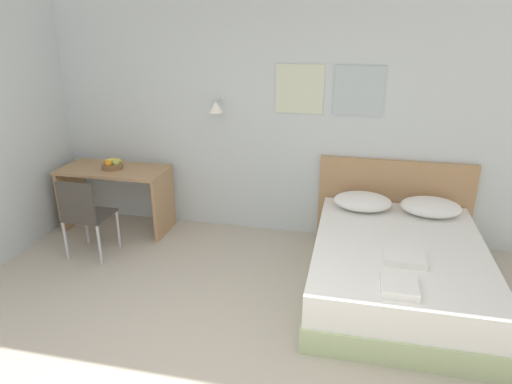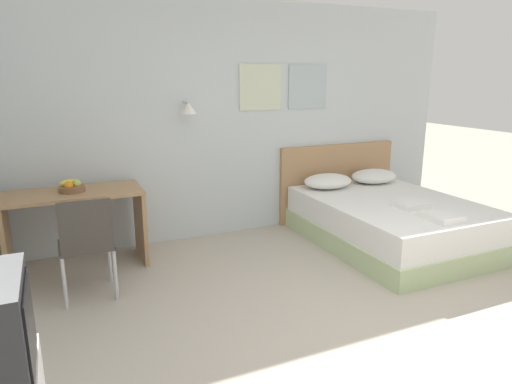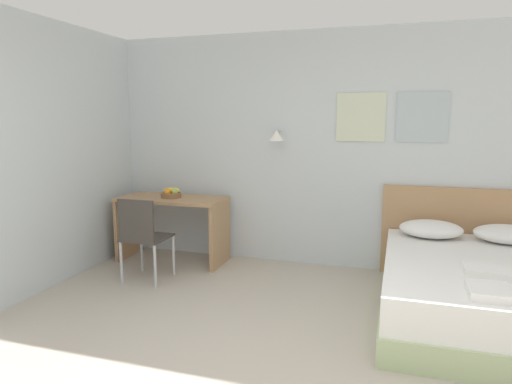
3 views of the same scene
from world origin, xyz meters
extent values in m
cube|color=silver|center=(0.00, 2.90, 1.32)|extent=(5.85, 0.06, 2.65)
cube|color=beige|center=(0.35, 2.86, 1.70)|extent=(0.52, 0.02, 0.52)
cube|color=#A8B7BC|center=(0.98, 2.86, 1.70)|extent=(0.52, 0.02, 0.52)
cylinder|color=#B2B2B7|center=(-0.55, 2.79, 1.55)|extent=(0.02, 0.16, 0.02)
cone|color=white|center=(-0.55, 2.70, 1.50)|extent=(0.17, 0.17, 0.12)
cube|color=#B2C693|center=(1.45, 1.77, 0.11)|extent=(1.54, 2.08, 0.22)
cube|color=white|center=(1.45, 1.77, 0.36)|extent=(1.51, 2.04, 0.28)
cube|color=#A87F56|center=(1.45, 2.84, 0.49)|extent=(1.66, 0.06, 0.98)
ellipsoid|color=white|center=(1.11, 2.53, 0.59)|extent=(0.61, 0.45, 0.17)
ellipsoid|color=white|center=(1.79, 2.53, 0.59)|extent=(0.61, 0.45, 0.17)
cube|color=white|center=(1.46, 1.46, 0.53)|extent=(0.35, 0.27, 0.06)
cube|color=white|center=(1.39, 1.01, 0.53)|extent=(0.27, 0.33, 0.06)
cube|color=#A87F56|center=(-1.77, 2.49, 0.75)|extent=(1.25, 0.60, 0.03)
cube|color=#A87F56|center=(-2.37, 2.49, 0.37)|extent=(0.04, 0.55, 0.73)
cube|color=#A87F56|center=(-1.16, 2.49, 0.37)|extent=(0.04, 0.55, 0.73)
cube|color=#3D3833|center=(-1.72, 1.85, 0.45)|extent=(0.43, 0.43, 0.02)
cube|color=#3D3833|center=(-1.72, 1.65, 0.67)|extent=(0.40, 0.03, 0.43)
cylinder|color=#B7B7BC|center=(-1.92, 2.05, 0.22)|extent=(0.03, 0.03, 0.44)
cylinder|color=#B7B7BC|center=(-1.53, 2.05, 0.22)|extent=(0.03, 0.03, 0.44)
cylinder|color=#B7B7BC|center=(-1.92, 1.66, 0.22)|extent=(0.03, 0.03, 0.44)
cylinder|color=#B7B7BC|center=(-1.53, 1.66, 0.22)|extent=(0.03, 0.03, 0.44)
cylinder|color=brown|center=(-1.77, 2.49, 0.80)|extent=(0.24, 0.24, 0.05)
sphere|color=#B2C156|center=(-1.72, 2.50, 0.84)|extent=(0.08, 0.08, 0.08)
ellipsoid|color=yellow|center=(-1.78, 2.53, 0.84)|extent=(0.20, 0.14, 0.07)
sphere|color=orange|center=(-1.80, 2.45, 0.84)|extent=(0.08, 0.08, 0.08)
camera|label=1|loc=(0.98, -2.10, 2.41)|focal=32.00mm
camera|label=2|loc=(-1.90, -2.02, 1.83)|focal=32.00mm
camera|label=3|loc=(0.77, -2.25, 1.68)|focal=32.00mm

